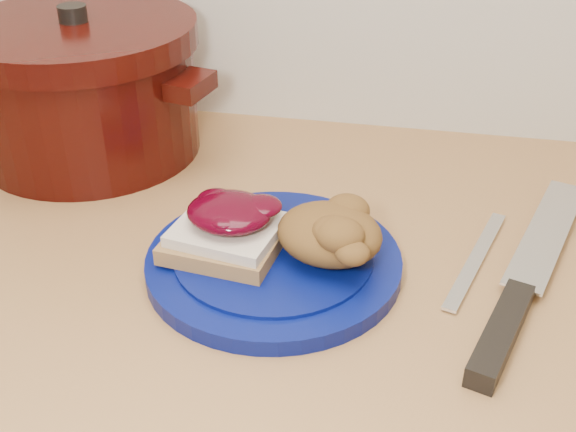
% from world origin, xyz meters
% --- Properties ---
extents(plate, '(0.29, 0.29, 0.02)m').
position_xyz_m(plate, '(0.03, 1.45, 0.91)').
color(plate, '#060F55').
rests_on(plate, wood_countertop).
extents(sandwich, '(0.11, 0.10, 0.05)m').
position_xyz_m(sandwich, '(-0.01, 1.45, 0.94)').
color(sandwich, olive).
rests_on(sandwich, plate).
extents(stuffing_mound, '(0.12, 0.11, 0.05)m').
position_xyz_m(stuffing_mound, '(0.09, 1.46, 0.94)').
color(stuffing_mound, brown).
rests_on(stuffing_mound, plate).
extents(chef_knife, '(0.14, 0.34, 0.02)m').
position_xyz_m(chef_knife, '(0.26, 1.43, 0.91)').
color(chef_knife, black).
rests_on(chef_knife, wood_countertop).
extents(butter_knife, '(0.07, 0.18, 0.00)m').
position_xyz_m(butter_knife, '(0.22, 1.50, 0.90)').
color(butter_knife, silver).
rests_on(butter_knife, wood_countertop).
extents(dutch_oven, '(0.34, 0.34, 0.18)m').
position_xyz_m(dutch_oven, '(-0.25, 1.66, 0.98)').
color(dutch_oven, black).
rests_on(dutch_oven, wood_countertop).
extents(pepper_grinder, '(0.07, 0.07, 0.13)m').
position_xyz_m(pepper_grinder, '(-0.35, 1.70, 0.96)').
color(pepper_grinder, black).
rests_on(pepper_grinder, wood_countertop).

